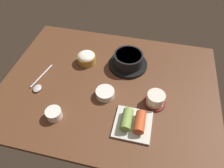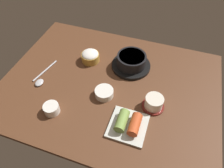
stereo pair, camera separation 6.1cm
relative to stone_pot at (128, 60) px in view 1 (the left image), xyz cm
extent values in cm
cube|color=#56331E|center=(-6.43, -14.58, -4.40)|extent=(100.00, 76.00, 2.00)
cylinder|color=black|center=(0.00, 0.00, -2.63)|extent=(19.40, 19.40, 1.54)
cylinder|color=black|center=(0.00, 0.00, 1.01)|extent=(14.31, 14.31, 5.73)
cylinder|color=#D15619|center=(0.00, 0.00, 3.57)|extent=(12.59, 12.59, 0.60)
cylinder|color=#B78C38|center=(-21.09, -2.37, -1.29)|extent=(9.22, 9.22, 4.22)
ellipsoid|color=white|center=(-21.09, -2.37, 0.82)|extent=(8.48, 8.48, 3.23)
cylinder|color=maroon|center=(15.47, -20.58, -3.00)|extent=(9.54, 9.54, 0.80)
cylinder|color=silver|center=(15.47, -20.58, -0.08)|extent=(7.65, 7.65, 5.04)
cylinder|color=#C6D18C|center=(15.47, -20.58, 2.14)|extent=(6.51, 6.51, 0.40)
cylinder|color=white|center=(-6.10, -21.46, -1.73)|extent=(8.32, 8.32, 3.33)
cylinder|color=brown|center=(-6.10, -21.46, -0.36)|extent=(6.82, 6.82, 0.50)
cube|color=silver|center=(7.98, -33.21, -2.90)|extent=(14.82, 14.82, 1.00)
cylinder|color=#7A9E47|center=(5.39, -33.21, -0.30)|extent=(4.23, 8.92, 4.18)
cylinder|color=#C64C23|center=(10.58, -33.21, -0.30)|extent=(4.20, 8.90, 4.18)
cylinder|color=white|center=(-24.03, -36.70, -1.40)|extent=(6.48, 6.48, 3.99)
cylinder|color=#386B2D|center=(-24.03, -36.70, 0.30)|extent=(5.32, 5.32, 0.50)
cylinder|color=#B7B7BC|center=(-39.38, -17.01, -3.00)|extent=(4.32, 16.10, 0.80)
ellipsoid|color=#B7B7BC|center=(-37.61, -24.97, -2.68)|extent=(3.60, 4.68, 1.26)
camera|label=1|loc=(9.18, -75.06, 69.43)|focal=32.78mm
camera|label=2|loc=(15.08, -73.37, 69.43)|focal=32.78mm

